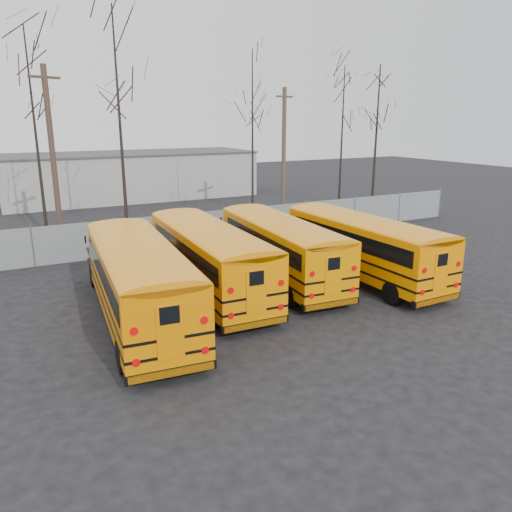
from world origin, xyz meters
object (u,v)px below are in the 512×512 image
bus_c (279,244)px  utility_pole_left (53,158)px  bus_a (137,275)px  utility_pole_right (284,155)px  bus_d (360,242)px  bus_b (207,253)px

bus_c → utility_pole_left: bearing=132.2°
bus_a → utility_pole_right: (13.95, 13.31, 2.89)m
bus_d → utility_pole_right: bearing=73.8°
bus_c → utility_pole_left: 13.58m
bus_a → bus_b: bus_a is taller
bus_c → utility_pole_right: 13.69m
bus_d → utility_pole_left: (-11.43, 11.93, 3.33)m
bus_a → bus_d: (10.36, 0.47, -0.08)m
bus_a → utility_pole_left: utility_pole_left is taller
bus_d → utility_pole_right: size_ratio=1.15×
utility_pole_left → utility_pole_right: utility_pole_left is taller
bus_c → utility_pole_left: size_ratio=1.07×
utility_pole_left → utility_pole_right: 15.05m
bus_b → utility_pole_right: (10.58, 11.57, 2.94)m
bus_c → bus_d: size_ratio=1.00×
bus_c → utility_pole_left: (-8.00, 10.45, 3.35)m
utility_pole_right → bus_d: bearing=-124.8°
bus_b → utility_pole_left: bearing=115.2°
utility_pole_left → bus_b: bearing=-90.8°
bus_b → bus_c: bearing=5.8°
bus_c → utility_pole_right: bearing=63.1°
bus_a → bus_c: bearing=20.7°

